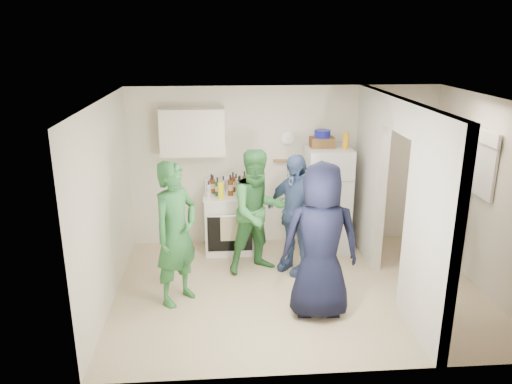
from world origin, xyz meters
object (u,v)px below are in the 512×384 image
at_px(fridge, 327,199).
at_px(person_green_center, 258,212).
at_px(person_nook, 434,214).
at_px(person_green_left, 176,234).
at_px(yellow_cup_stack_top, 346,141).
at_px(stove, 229,222).
at_px(person_denim, 295,214).
at_px(blue_bowl, 322,134).
at_px(wicker_basket, 322,142).
at_px(person_navy, 321,241).

bearing_deg(fridge, person_green_center, -148.06).
bearing_deg(person_nook, person_green_left, -57.00).
relative_size(yellow_cup_stack_top, person_green_center, 0.14).
height_order(person_green_left, person_green_center, person_green_left).
distance_m(stove, person_green_center, 0.93).
bearing_deg(person_denim, person_nook, 45.70).
bearing_deg(blue_bowl, person_green_left, -143.77).
height_order(blue_bowl, person_green_center, blue_bowl).
height_order(wicker_basket, person_nook, wicker_basket).
relative_size(fridge, person_nook, 0.95).
xyz_separation_m(person_green_center, person_denim, (0.50, -0.05, -0.03)).
bearing_deg(person_nook, stove, -84.58).
distance_m(fridge, person_denim, 0.96).
bearing_deg(person_navy, person_green_center, -59.98).
bearing_deg(person_nook, yellow_cup_stack_top, -102.18).
height_order(fridge, blue_bowl, blue_bowl).
xyz_separation_m(wicker_basket, person_denim, (-0.51, -0.79, -0.84)).
xyz_separation_m(stove, yellow_cup_stack_top, (1.72, -0.13, 1.28)).
height_order(person_green_left, person_denim, person_green_left).
height_order(yellow_cup_stack_top, person_green_center, yellow_cup_stack_top).
bearing_deg(stove, blue_bowl, 0.82).
relative_size(wicker_basket, person_green_center, 0.20).
bearing_deg(person_nook, blue_bowl, -100.02).
distance_m(person_navy, person_nook, 2.08).
xyz_separation_m(stove, blue_bowl, (1.40, 0.02, 1.36)).
height_order(wicker_basket, blue_bowl, blue_bowl).
bearing_deg(yellow_cup_stack_top, person_navy, -111.23).
xyz_separation_m(wicker_basket, person_green_center, (-1.01, -0.74, -0.81)).
bearing_deg(wicker_basket, yellow_cup_stack_top, -25.11).
distance_m(person_green_left, person_denim, 1.74).
height_order(stove, person_green_center, person_green_center).
xyz_separation_m(fridge, person_navy, (-0.49, -1.92, 0.13)).
xyz_separation_m(stove, person_nook, (2.82, -0.91, 0.39)).
distance_m(person_denim, person_nook, 1.93).
bearing_deg(wicker_basket, person_navy, -101.09).
xyz_separation_m(stove, wicker_basket, (1.40, 0.02, 1.23)).
bearing_deg(yellow_cup_stack_top, wicker_basket, 154.89).
height_order(wicker_basket, person_navy, person_navy).
relative_size(fridge, person_green_left, 0.89).
bearing_deg(blue_bowl, person_green_center, -143.71).
xyz_separation_m(wicker_basket, person_green_left, (-2.09, -1.53, -0.78)).
bearing_deg(person_denim, wicker_basket, 107.12).
bearing_deg(blue_bowl, wicker_basket, 0.00).
height_order(wicker_basket, person_denim, wicker_basket).
relative_size(blue_bowl, yellow_cup_stack_top, 0.96).
bearing_deg(fridge, person_nook, -33.85).
height_order(person_navy, person_nook, person_navy).
bearing_deg(person_nook, person_navy, -36.81).
bearing_deg(person_green_left, stove, 15.90).
bearing_deg(blue_bowl, person_nook, -33.37).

